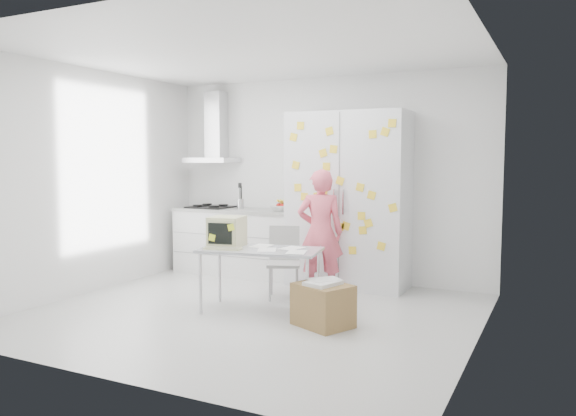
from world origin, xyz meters
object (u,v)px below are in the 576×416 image
at_px(desk, 239,240).
at_px(person, 320,232).
at_px(chair, 284,257).
at_px(cardboard_box, 323,304).

bearing_deg(desk, person, 51.81).
height_order(person, chair, person).
distance_m(desk, chair, 0.77).
relative_size(person, desk, 1.11).
height_order(chair, cardboard_box, chair).
distance_m(chair, cardboard_box, 1.25).
bearing_deg(chair, desk, -129.60).
relative_size(desk, chair, 1.62).
relative_size(desk, cardboard_box, 2.10).
bearing_deg(person, chair, 19.16).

